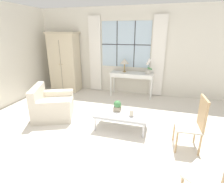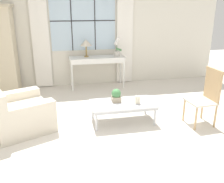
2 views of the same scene
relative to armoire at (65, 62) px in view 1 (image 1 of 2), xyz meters
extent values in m
plane|color=silver|center=(2.11, -2.69, -1.02)|extent=(14.00, 14.00, 0.00)
cube|color=silver|center=(2.11, 0.34, 0.38)|extent=(7.20, 0.06, 2.80)
cube|color=silver|center=(2.11, 0.31, 0.61)|extent=(1.61, 0.01, 1.44)
cube|color=#2D2D33|center=(1.82, 0.30, 0.61)|extent=(0.02, 0.02, 1.44)
cube|color=#2D2D33|center=(2.40, 0.30, 0.61)|extent=(0.02, 0.02, 1.44)
cube|color=#2D2D33|center=(2.11, 0.30, 0.61)|extent=(1.61, 0.02, 0.02)
cube|color=white|center=(1.06, 0.26, 0.25)|extent=(0.42, 0.06, 2.51)
cube|color=white|center=(3.16, 0.26, 0.25)|extent=(0.42, 0.06, 2.51)
cube|color=beige|center=(0.00, 0.00, -0.04)|extent=(0.98, 0.52, 1.97)
cube|color=#BCAE92|center=(0.00, 0.00, 0.98)|extent=(1.06, 0.58, 0.06)
cube|color=gray|center=(0.00, -0.26, -0.08)|extent=(0.01, 0.01, 1.66)
sphere|color=#997F4C|center=(-0.05, -0.27, -0.04)|extent=(0.03, 0.03, 0.03)
sphere|color=#997F4C|center=(0.05, -0.27, -0.04)|extent=(0.03, 0.03, 0.03)
cube|color=white|center=(2.40, 0.02, -0.26)|extent=(1.38, 0.47, 0.03)
cube|color=white|center=(2.40, 0.02, -0.32)|extent=(1.32, 0.45, 0.10)
cylinder|color=white|center=(1.75, -0.18, -0.65)|extent=(0.04, 0.04, 0.75)
cylinder|color=white|center=(3.04, -0.18, -0.65)|extent=(0.04, 0.04, 0.75)
cylinder|color=white|center=(1.75, 0.21, -0.65)|extent=(0.04, 0.04, 0.75)
cylinder|color=white|center=(3.04, 0.21, -0.65)|extent=(0.04, 0.04, 0.75)
cylinder|color=#9E7F47|center=(2.14, 0.07, -0.23)|extent=(0.11, 0.11, 0.02)
cylinder|color=#9E7F47|center=(2.14, 0.07, -0.09)|extent=(0.04, 0.04, 0.25)
cone|color=beige|center=(2.14, 0.07, 0.11)|extent=(0.28, 0.28, 0.16)
cylinder|color=#BCB7AD|center=(2.90, 0.02, -0.18)|extent=(0.16, 0.16, 0.13)
cylinder|color=#47844C|center=(2.90, 0.02, 0.05)|extent=(0.01, 0.01, 0.33)
cube|color=#47844C|center=(2.95, 0.02, -0.07)|extent=(0.15, 0.02, 0.09)
sphere|color=white|center=(2.88, 0.03, 0.07)|extent=(0.09, 0.09, 0.09)
sphere|color=white|center=(2.90, 0.03, 0.13)|extent=(0.09, 0.09, 0.09)
sphere|color=white|center=(2.93, 0.03, 0.19)|extent=(0.09, 0.09, 0.09)
cube|color=beige|center=(0.79, -2.00, -0.81)|extent=(1.20, 1.24, 0.41)
cube|color=beige|center=(0.46, -2.14, -0.42)|extent=(0.53, 0.95, 0.37)
cube|color=beige|center=(0.64, -1.65, -0.74)|extent=(0.90, 0.54, 0.55)
cube|color=beige|center=(0.94, -2.35, -0.74)|extent=(0.90, 0.54, 0.55)
cube|color=beige|center=(3.84, -2.46, -0.59)|extent=(0.47, 0.47, 0.03)
cube|color=tan|center=(4.04, -2.45, -0.32)|extent=(0.06, 0.41, 0.51)
cube|color=tan|center=(4.04, -2.45, -0.05)|extent=(0.07, 0.43, 0.05)
cylinder|color=tan|center=(3.66, -2.66, -0.81)|extent=(0.04, 0.04, 0.41)
cylinder|color=tan|center=(3.64, -2.28, -0.81)|extent=(0.04, 0.04, 0.41)
cylinder|color=tan|center=(4.04, -2.64, -0.81)|extent=(0.04, 0.04, 0.41)
cylinder|color=tan|center=(4.02, -2.26, -0.81)|extent=(0.04, 0.04, 0.41)
cube|color=white|center=(3.92, -3.61, -0.60)|extent=(0.61, 0.61, 0.03)
cylinder|color=tan|center=(3.87, -3.34, -0.82)|extent=(0.04, 0.04, 0.41)
cube|color=silver|center=(2.54, -2.10, -0.67)|extent=(1.13, 0.61, 0.03)
cube|color=#B1B3B8|center=(2.54, -2.10, -0.70)|extent=(1.11, 0.60, 0.04)
cylinder|color=silver|center=(2.03, -2.36, -0.85)|extent=(0.04, 0.04, 0.34)
cylinder|color=silver|center=(3.06, -2.36, -0.85)|extent=(0.04, 0.04, 0.34)
cylinder|color=silver|center=(2.03, -1.85, -0.85)|extent=(0.04, 0.04, 0.34)
cylinder|color=silver|center=(3.06, -1.85, -0.85)|extent=(0.04, 0.04, 0.34)
cube|color=tan|center=(2.44, -2.02, -0.61)|extent=(0.16, 0.16, 0.10)
sphere|color=#47844C|center=(2.44, -2.02, -0.50)|extent=(0.17, 0.17, 0.17)
cylinder|color=silver|center=(2.78, -2.19, -0.65)|extent=(0.13, 0.13, 0.01)
cylinder|color=beige|center=(2.78, -2.19, -0.58)|extent=(0.09, 0.09, 0.13)
cylinder|color=black|center=(2.78, -2.19, -0.51)|extent=(0.00, 0.00, 0.01)
camera|label=1|loc=(3.30, -5.46, 1.01)|focal=28.00mm
camera|label=2|loc=(1.53, -6.09, 1.00)|focal=40.00mm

